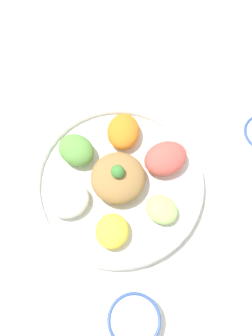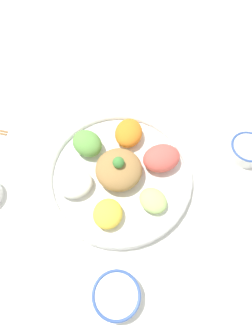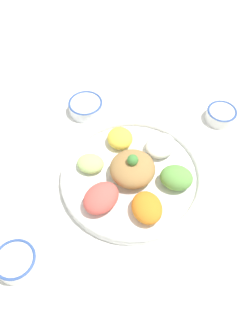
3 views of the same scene
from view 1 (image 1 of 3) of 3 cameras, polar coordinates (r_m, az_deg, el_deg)
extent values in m
plane|color=white|center=(0.97, -0.39, -3.45)|extent=(2.40, 2.40, 0.00)
cylinder|color=white|center=(0.97, -1.12, -2.31)|extent=(0.42, 0.42, 0.02)
torus|color=white|center=(0.96, -1.14, -2.02)|extent=(0.42, 0.42, 0.02)
ellipsoid|color=#6BAD4C|center=(0.97, -7.22, 2.60)|extent=(0.12, 0.11, 0.06)
ellipsoid|color=white|center=(0.93, -8.26, -4.68)|extent=(0.13, 0.12, 0.04)
ellipsoid|color=yellow|center=(0.90, -2.01, -9.16)|extent=(0.08, 0.09, 0.05)
ellipsoid|color=#B7DB7A|center=(0.92, 5.21, -6.03)|extent=(0.10, 0.10, 0.04)
ellipsoid|color=#E55B51|center=(0.96, 5.75, 1.41)|extent=(0.13, 0.12, 0.06)
ellipsoid|color=orange|center=(0.98, -0.39, 5.31)|extent=(0.09, 0.10, 0.05)
ellipsoid|color=#AD7F47|center=(0.93, -1.17, -1.44)|extent=(0.13, 0.13, 0.07)
sphere|color=#478E3D|center=(0.89, -1.22, -0.51)|extent=(0.03, 0.03, 0.03)
cylinder|color=white|center=(0.91, 1.19, -21.23)|extent=(0.12, 0.12, 0.04)
torus|color=#38569E|center=(0.89, 1.21, -21.23)|extent=(0.12, 0.12, 0.01)
cylinder|color=#5B3319|center=(0.89, 1.21, -21.23)|extent=(0.09, 0.09, 0.00)
cube|color=silver|center=(1.24, -7.93, 19.76)|extent=(0.08, 0.06, 0.01)
ellipsoid|color=silver|center=(1.21, -5.69, 18.62)|extent=(0.05, 0.05, 0.01)
camera|label=2|loc=(0.18, 14.70, -24.47)|focal=30.00mm
camera|label=3|loc=(0.82, 27.46, 58.31)|focal=35.00mm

